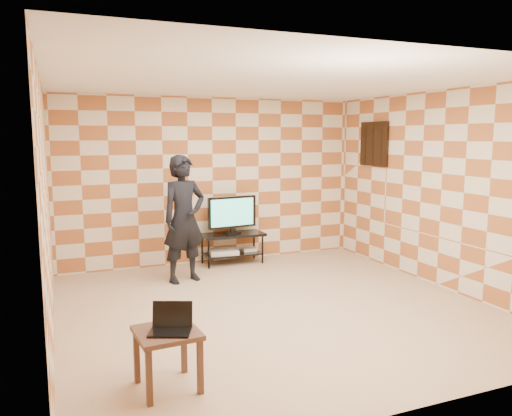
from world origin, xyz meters
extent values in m
plane|color=tan|center=(0.00, 0.00, 0.00)|extent=(5.00, 5.00, 0.00)
cube|color=beige|center=(0.00, 2.50, 1.35)|extent=(5.00, 0.02, 2.70)
cube|color=beige|center=(0.00, -2.50, 1.35)|extent=(5.00, 0.02, 2.70)
cube|color=beige|center=(-2.50, 0.00, 1.35)|extent=(0.02, 5.00, 2.70)
cube|color=beige|center=(2.50, 0.00, 1.35)|extent=(0.02, 5.00, 2.70)
cube|color=white|center=(0.00, 0.00, 2.70)|extent=(5.00, 5.00, 0.02)
cube|color=black|center=(2.47, 1.55, 1.95)|extent=(0.04, 0.72, 0.72)
cube|color=black|center=(2.47, 1.55, 1.95)|extent=(0.04, 0.03, 0.68)
cube|color=black|center=(2.47, 1.55, 1.95)|extent=(0.04, 0.68, 0.03)
cube|color=black|center=(0.24, 2.22, 0.48)|extent=(1.04, 0.47, 0.04)
cube|color=black|center=(0.24, 2.22, 0.16)|extent=(0.94, 0.42, 0.03)
cylinder|color=black|center=(-0.22, 2.03, 0.25)|extent=(0.03, 0.03, 0.50)
cylinder|color=black|center=(-0.22, 2.41, 0.25)|extent=(0.03, 0.03, 0.50)
cylinder|color=black|center=(0.69, 2.03, 0.25)|extent=(0.03, 0.03, 0.50)
cylinder|color=black|center=(0.69, 2.41, 0.25)|extent=(0.03, 0.03, 0.50)
cube|color=black|center=(0.24, 2.22, 0.51)|extent=(0.26, 0.19, 0.03)
cube|color=black|center=(0.24, 2.22, 0.56)|extent=(0.07, 0.05, 0.07)
cube|color=black|center=(0.24, 2.22, 0.85)|extent=(0.84, 0.15, 0.51)
cube|color=#4AD2B2|center=(0.23, 2.19, 0.85)|extent=(0.75, 0.09, 0.44)
cube|color=silver|center=(0.08, 2.21, 0.21)|extent=(0.50, 0.39, 0.08)
cube|color=silver|center=(0.55, 2.25, 0.20)|extent=(0.23, 0.17, 0.05)
cube|color=#352518|center=(-1.62, -1.46, 0.48)|extent=(0.53, 0.53, 0.04)
cube|color=#352518|center=(-1.81, -1.69, 0.23)|extent=(0.05, 0.05, 0.46)
cube|color=#352518|center=(-1.85, -1.27, 0.23)|extent=(0.05, 0.05, 0.46)
cube|color=#352518|center=(-1.40, -1.66, 0.23)|extent=(0.05, 0.05, 0.46)
cube|color=#352518|center=(-1.43, -1.24, 0.23)|extent=(0.05, 0.05, 0.46)
cube|color=black|center=(-1.61, -1.52, 0.51)|extent=(0.39, 0.34, 0.02)
cube|color=black|center=(-1.56, -1.41, 0.62)|extent=(0.33, 0.18, 0.21)
imported|color=black|center=(-0.73, 1.52, 0.91)|extent=(0.76, 0.60, 1.82)
camera|label=1|loc=(-2.41, -5.34, 2.07)|focal=35.00mm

